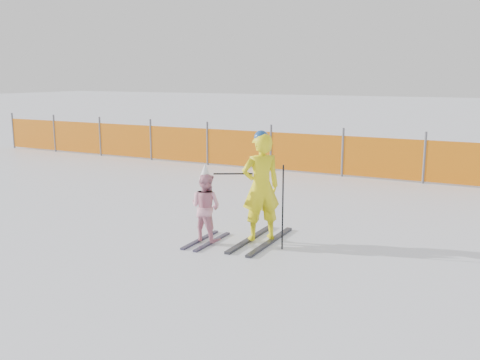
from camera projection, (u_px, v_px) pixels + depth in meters
name	position (u px, v px, depth m)	size (l,w,h in m)	color
ground	(225.00, 252.00, 7.86)	(120.00, 120.00, 0.00)	white
adult	(261.00, 187.00, 8.22)	(0.71, 1.59, 1.75)	black
child	(206.00, 207.00, 8.26)	(0.54, 1.04, 1.24)	black
ski_poles	(266.00, 197.00, 7.98)	(1.11, 0.31, 1.28)	black
safety_fence	(197.00, 145.00, 15.58)	(15.43, 0.06, 1.25)	#595960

